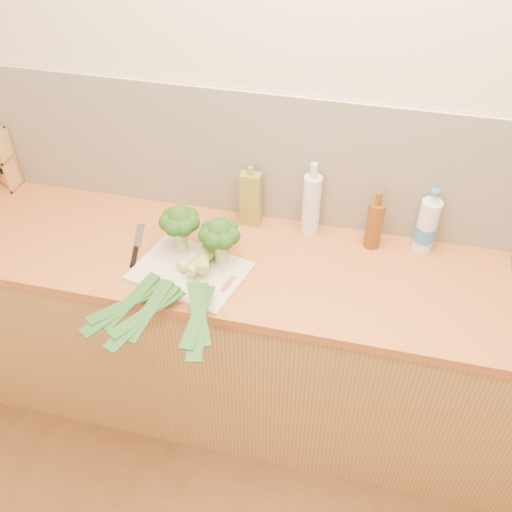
% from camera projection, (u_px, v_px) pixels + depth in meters
% --- Properties ---
extents(room_shell, '(3.50, 3.50, 3.50)m').
position_uv_depth(room_shell, '(326.00, 167.00, 2.15)').
color(room_shell, beige).
rests_on(room_shell, ground).
extents(counter, '(3.20, 0.62, 0.90)m').
position_uv_depth(counter, '(302.00, 348.00, 2.41)').
color(counter, '#B28B4A').
rests_on(counter, ground).
extents(chopping_board, '(0.45, 0.38, 0.01)m').
position_uv_depth(chopping_board, '(190.00, 271.00, 2.10)').
color(chopping_board, beige).
rests_on(chopping_board, counter).
extents(broccoli_left, '(0.15, 0.15, 0.20)m').
position_uv_depth(broccoli_left, '(180.00, 221.00, 2.10)').
color(broccoli_left, '#9DC673').
rests_on(broccoli_left, chopping_board).
extents(broccoli_right, '(0.15, 0.15, 0.20)m').
position_uv_depth(broccoli_right, '(219.00, 234.00, 2.05)').
color(broccoli_right, '#9DC673').
rests_on(broccoli_right, chopping_board).
extents(leek_front, '(0.38, 0.67, 0.04)m').
position_uv_depth(leek_front, '(184.00, 265.00, 2.08)').
color(leek_front, white).
rests_on(leek_front, chopping_board).
extents(leek_mid, '(0.27, 0.68, 0.04)m').
position_uv_depth(leek_mid, '(190.00, 271.00, 2.03)').
color(leek_mid, white).
rests_on(leek_mid, chopping_board).
extents(leek_back, '(0.20, 0.63, 0.04)m').
position_uv_depth(leek_back, '(202.00, 273.00, 2.00)').
color(leek_back, white).
rests_on(leek_back, chopping_board).
extents(chefs_knife, '(0.09, 0.26, 0.02)m').
position_uv_depth(chefs_knife, '(135.00, 252.00, 2.18)').
color(chefs_knife, silver).
rests_on(chefs_knife, counter).
extents(oil_tin, '(0.08, 0.05, 0.26)m').
position_uv_depth(oil_tin, '(251.00, 199.00, 2.25)').
color(oil_tin, olive).
rests_on(oil_tin, counter).
extents(glass_bottle, '(0.07, 0.07, 0.32)m').
position_uv_depth(glass_bottle, '(311.00, 204.00, 2.20)').
color(glass_bottle, silver).
rests_on(glass_bottle, counter).
extents(amber_bottle, '(0.06, 0.06, 0.25)m').
position_uv_depth(amber_bottle, '(374.00, 224.00, 2.16)').
color(amber_bottle, '#603612').
rests_on(amber_bottle, counter).
extents(water_bottle, '(0.08, 0.08, 0.25)m').
position_uv_depth(water_bottle, '(426.00, 227.00, 2.14)').
color(water_bottle, silver).
rests_on(water_bottle, counter).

